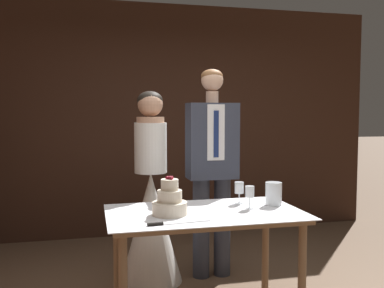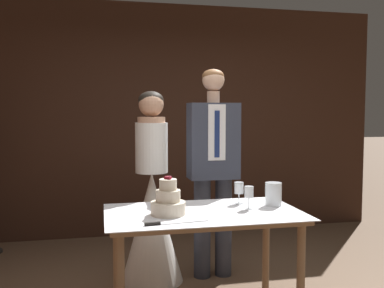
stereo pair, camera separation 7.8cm
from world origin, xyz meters
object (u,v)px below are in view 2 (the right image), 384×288
cake_table (203,225)px  wine_glass_middle (249,193)px  wine_glass_near (239,189)px  bride (152,212)px  cake_knife (164,223)px  hurricane_candle (273,195)px  groom (213,163)px  tiered_cake (168,202)px

cake_table → wine_glass_middle: bearing=1.5°
wine_glass_near → bride: size_ratio=0.10×
cake_knife → bride: 1.08m
hurricane_candle → cake_knife: bearing=-157.4°
cake_table → wine_glass_middle: (0.34, 0.01, 0.21)m
groom → hurricane_candle: bearing=-68.0°
tiered_cake → groom: (0.53, 0.81, 0.16)m
wine_glass_near → groom: bearing=95.2°
cake_table → wine_glass_near: 0.44m
groom → cake_table: bearing=-109.5°
cake_table → bride: bride is taller
cake_table → wine_glass_near: (0.33, 0.20, 0.21)m
tiered_cake → cake_table: bearing=8.3°
tiered_cake → bride: bearing=91.2°
cake_table → wine_glass_near: size_ratio=8.24×
tiered_cake → wine_glass_near: bearing=22.0°
wine_glass_middle → wine_glass_near: bearing=93.9°
tiered_cake → groom: size_ratio=0.14×
wine_glass_near → wine_glass_middle: (0.01, -0.19, -0.00)m
wine_glass_middle → hurricane_candle: (0.22, 0.07, -0.03)m
wine_glass_near → hurricane_candle: (0.23, -0.12, -0.03)m
cake_table → wine_glass_middle: size_ratio=8.23×
tiered_cake → hurricane_candle: bearing=8.1°
tiered_cake → cake_knife: 0.27m
wine_glass_near → bride: bride is taller
tiered_cake → bride: 0.86m
cake_table → groom: groom is taller
cake_table → wine_glass_near: bearing=31.2°
cake_table → wine_glass_middle: 0.40m
cake_knife → wine_glass_middle: (0.66, 0.29, 0.11)m
wine_glass_near → hurricane_candle: 0.26m
tiered_cake → wine_glass_middle: (0.60, 0.05, 0.03)m
tiered_cake → hurricane_candle: (0.82, 0.12, -0.01)m
cake_knife → wine_glass_near: (0.65, 0.48, 0.11)m
tiered_cake → bride: size_ratio=0.16×
wine_glass_middle → groom: groom is taller
tiered_cake → groom: bearing=56.8°
wine_glass_middle → cake_knife: bearing=-155.9°
wine_glass_near → bride: bearing=136.1°
cake_knife → hurricane_candle: (0.88, 0.36, 0.08)m
hurricane_candle → tiered_cake: bearing=-171.9°
cake_table → hurricane_candle: 0.59m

